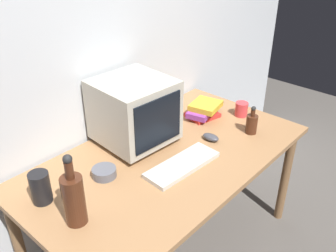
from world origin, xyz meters
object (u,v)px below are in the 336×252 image
object	(u,v)px
computer_mouse	(211,137)
book_stack	(204,110)
mug	(242,109)
keyboard	(182,165)
cd_spindle	(104,172)
bottle_tall	(74,198)
bottle_short	(252,123)
crt_monitor	(134,111)
metal_canister	(41,187)

from	to	relation	value
computer_mouse	book_stack	bearing A→B (deg)	42.85
mug	keyboard	bearing A→B (deg)	-173.37
book_stack	mug	bearing A→B (deg)	-44.73
book_stack	cd_spindle	size ratio (longest dim) A/B	2.18
keyboard	mug	bearing A→B (deg)	10.14
bottle_tall	cd_spindle	size ratio (longest dim) A/B	2.79
bottle_short	book_stack	size ratio (longest dim) A/B	0.66
bottle_tall	bottle_short	size ratio (longest dim) A/B	1.93
keyboard	book_stack	distance (m)	0.57
keyboard	book_stack	size ratio (longest dim) A/B	1.61
bottle_short	computer_mouse	bearing A→B (deg)	150.57
crt_monitor	book_stack	world-z (taller)	crt_monitor
computer_mouse	metal_canister	distance (m)	0.96
computer_mouse	bottle_short	world-z (taller)	bottle_short
crt_monitor	keyboard	world-z (taller)	crt_monitor
bottle_tall	keyboard	bearing A→B (deg)	-7.69
crt_monitor	metal_canister	bearing A→B (deg)	-175.09
crt_monitor	bottle_tall	size ratio (longest dim) A/B	1.22
keyboard	bottle_short	xyz separation A→B (m)	(0.53, -0.08, 0.05)
keyboard	computer_mouse	world-z (taller)	computer_mouse
crt_monitor	mug	size ratio (longest dim) A/B	3.41
keyboard	bottle_tall	distance (m)	0.61
cd_spindle	metal_canister	distance (m)	0.31
keyboard	bottle_short	distance (m)	0.54
keyboard	cd_spindle	world-z (taller)	cd_spindle
crt_monitor	mug	xyz separation A→B (m)	(0.67, -0.28, -0.15)
bottle_short	book_stack	bearing A→B (deg)	93.84
book_stack	keyboard	bearing A→B (deg)	-153.79
computer_mouse	crt_monitor	bearing A→B (deg)	131.44
bottle_short	bottle_tall	bearing A→B (deg)	171.87
crt_monitor	bottle_tall	xyz separation A→B (m)	(-0.60, -0.28, -0.07)
cd_spindle	metal_canister	size ratio (longest dim) A/B	0.80
keyboard	book_stack	xyz separation A→B (m)	(0.51, 0.25, 0.04)
crt_monitor	bottle_short	bearing A→B (deg)	-39.84
cd_spindle	metal_canister	bearing A→B (deg)	167.72
computer_mouse	metal_canister	world-z (taller)	metal_canister
computer_mouse	mug	bearing A→B (deg)	2.60
crt_monitor	mug	world-z (taller)	crt_monitor
metal_canister	computer_mouse	bearing A→B (deg)	-15.39
book_stack	crt_monitor	bearing A→B (deg)	168.34
book_stack	cd_spindle	bearing A→B (deg)	-178.87
bottle_short	metal_canister	world-z (taller)	bottle_short
bottle_tall	metal_canister	xyz separation A→B (m)	(-0.02, 0.22, -0.05)
keyboard	computer_mouse	xyz separation A→B (m)	(0.31, 0.05, 0.01)
metal_canister	crt_monitor	bearing A→B (deg)	4.91
cd_spindle	computer_mouse	bearing A→B (deg)	-16.86
crt_monitor	bottle_short	xyz separation A→B (m)	(0.52, -0.44, -0.13)
bottle_tall	mug	distance (m)	1.28
crt_monitor	cd_spindle	distance (m)	0.39
keyboard	crt_monitor	bearing A→B (deg)	91.68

